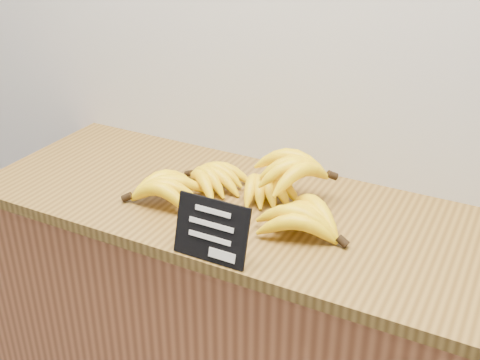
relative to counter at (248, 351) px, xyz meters
name	(u,v)px	position (x,y,z in m)	size (l,w,h in m)	color
counter	(248,351)	(0.00, 0.00, 0.00)	(1.51, 0.50, 0.90)	#A65E35
counter_top	(249,209)	(0.00, 0.00, 0.47)	(1.40, 0.54, 0.03)	brown
chalkboard_sign	(211,231)	(0.03, -0.24, 0.55)	(0.17, 0.01, 0.13)	black
banana_pile	(249,190)	(0.00, -0.01, 0.52)	(0.57, 0.35, 0.12)	yellow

